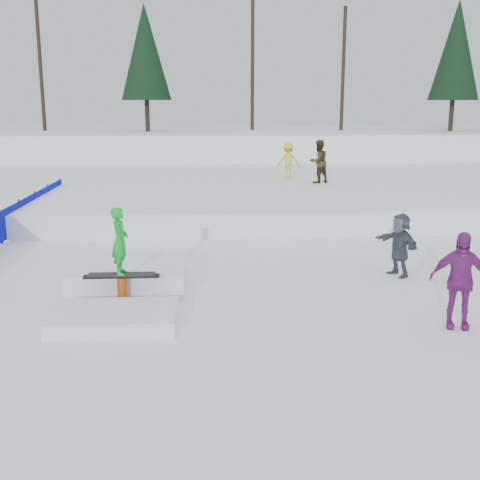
{
  "coord_description": "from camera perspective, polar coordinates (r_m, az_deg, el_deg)",
  "views": [
    {
      "loc": [
        -0.29,
        -11.63,
        4.22
      ],
      "look_at": [
        0.5,
        2.0,
        1.1
      ],
      "focal_mm": 45.0,
      "sensor_mm": 36.0,
      "label": 1
    }
  ],
  "objects": [
    {
      "name": "jib_rail_feature",
      "position": [
        13.65,
        -10.78,
        -4.04
      ],
      "size": [
        2.6,
        4.4,
        2.11
      ],
      "color": "white",
      "rests_on": "ground"
    },
    {
      "name": "snow_berm",
      "position": [
        41.74,
        -2.95,
        8.71
      ],
      "size": [
        60.0,
        14.0,
        2.4
      ],
      "primitive_type": "cube",
      "color": "white",
      "rests_on": "ground"
    },
    {
      "name": "snow_midrise",
      "position": [
        27.9,
        -2.7,
        4.99
      ],
      "size": [
        50.0,
        18.0,
        0.8
      ],
      "primitive_type": "cube",
      "color": "white",
      "rests_on": "ground"
    },
    {
      "name": "treeline",
      "position": [
        40.56,
        6.15,
        17.36
      ],
      "size": [
        40.24,
        4.22,
        10.5
      ],
      "color": "black",
      "rests_on": "snow_berm"
    },
    {
      "name": "spectator_dark",
      "position": [
        15.4,
        14.9,
        -0.43
      ],
      "size": [
        0.98,
        1.54,
        1.59
      ],
      "primitive_type": "imported",
      "rotation": [
        0.0,
        0.0,
        -1.19
      ],
      "color": "#3C4452",
      "rests_on": "ground"
    },
    {
      "name": "walker_ygreen",
      "position": [
        28.12,
        4.59,
        7.5
      ],
      "size": [
        1.05,
        0.61,
        1.62
      ],
      "primitive_type": "imported",
      "rotation": [
        0.0,
        0.0,
        3.15
      ],
      "color": "gold",
      "rests_on": "snow_midrise"
    },
    {
      "name": "ground",
      "position": [
        12.38,
        -1.79,
        -7.07
      ],
      "size": [
        120.0,
        120.0,
        0.0
      ],
      "primitive_type": "plane",
      "color": "white"
    },
    {
      "name": "spectator_purple",
      "position": [
        12.15,
        20.08,
        -3.59
      ],
      "size": [
        1.18,
        0.73,
        1.88
      ],
      "primitive_type": "imported",
      "rotation": [
        0.0,
        0.0,
        -0.26
      ],
      "color": "#79227C",
      "rests_on": "ground"
    },
    {
      "name": "walker_olive",
      "position": [
        26.56,
        7.46,
        7.38
      ],
      "size": [
        1.13,
        1.05,
        1.86
      ],
      "primitive_type": "imported",
      "rotation": [
        0.0,
        0.0,
        3.63
      ],
      "color": "#2D260F",
      "rests_on": "snow_midrise"
    },
    {
      "name": "safety_fence",
      "position": [
        19.61,
        -21.72,
        1.16
      ],
      "size": [
        0.05,
        16.0,
        1.1
      ],
      "color": "#040BB7",
      "rests_on": "ground"
    }
  ]
}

